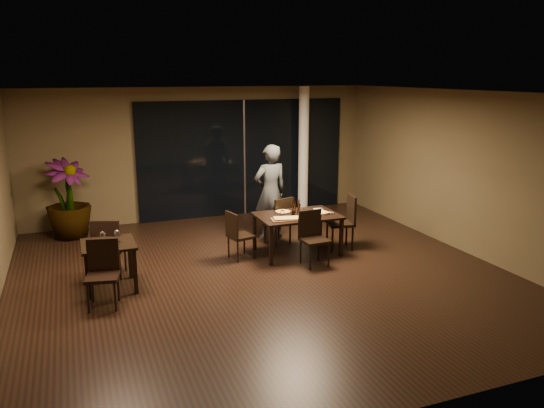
{
  "coord_description": "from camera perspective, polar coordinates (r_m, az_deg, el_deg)",
  "views": [
    {
      "loc": [
        -2.83,
        -7.86,
        3.29
      ],
      "look_at": [
        0.42,
        0.6,
        1.05
      ],
      "focal_mm": 35.0,
      "sensor_mm": 36.0,
      "label": 1
    }
  ],
  "objects": [
    {
      "name": "napkin_near",
      "position": [
        9.93,
        6.05,
        -0.97
      ],
      "size": [
        0.19,
        0.12,
        0.01
      ],
      "primitive_type": "cube",
      "rotation": [
        0.0,
        0.0,
        -0.14
      ],
      "color": "silver",
      "rests_on": "main_table"
    },
    {
      "name": "bottle_c",
      "position": [
        9.88,
        2.37,
        -0.13
      ],
      "size": [
        0.07,
        0.07,
        0.3
      ],
      "primitive_type": null,
      "color": "black",
      "rests_on": "main_table"
    },
    {
      "name": "tumbler_left",
      "position": [
        9.73,
        1.13,
        -0.97
      ],
      "size": [
        0.08,
        0.08,
        0.09
      ],
      "primitive_type": "cylinder",
      "color": "white",
      "rests_on": "main_table"
    },
    {
      "name": "chair_main_far",
      "position": [
        10.36,
        0.87,
        -1.55
      ],
      "size": [
        0.55,
        0.55,
        0.95
      ],
      "rotation": [
        0.0,
        0.0,
        3.45
      ],
      "color": "black",
      "rests_on": "ground"
    },
    {
      "name": "wall_back",
      "position": [
        12.37,
        -7.61,
        5.44
      ],
      "size": [
        8.0,
        0.1,
        3.0
      ],
      "primitive_type": "cube",
      "color": "brown",
      "rests_on": "ground"
    },
    {
      "name": "oblong_pizza_right",
      "position": [
        9.81,
        4.74,
        -1.03
      ],
      "size": [
        0.51,
        0.31,
        0.02
      ],
      "primitive_type": null,
      "rotation": [
        0.0,
        0.0,
        0.19
      ],
      "color": "maroon",
      "rests_on": "pizza_board_right"
    },
    {
      "name": "wall_front",
      "position": [
        5.07,
        14.7,
        -7.28
      ],
      "size": [
        8.0,
        0.1,
        3.0
      ],
      "primitive_type": "cube",
      "color": "brown",
      "rests_on": "ground"
    },
    {
      "name": "bottle_b",
      "position": [
        9.79,
        2.92,
        -0.32
      ],
      "size": [
        0.06,
        0.06,
        0.28
      ],
      "primitive_type": null,
      "color": "black",
      "rests_on": "main_table"
    },
    {
      "name": "ceiling",
      "position": [
        8.36,
        -1.24,
        12.03
      ],
      "size": [
        8.0,
        8.0,
        0.04
      ],
      "primitive_type": "cube",
      "color": "silver",
      "rests_on": "wall_back"
    },
    {
      "name": "round_pizza",
      "position": [
        9.97,
        1.18,
        -0.84
      ],
      "size": [
        0.27,
        0.27,
        0.01
      ],
      "primitive_type": "cylinder",
      "color": "#AC2313",
      "rests_on": "main_table"
    },
    {
      "name": "bottle_a",
      "position": [
        9.75,
        2.29,
        -0.38
      ],
      "size": [
        0.06,
        0.06,
        0.28
      ],
      "primitive_type": null,
      "color": "black",
      "rests_on": "main_table"
    },
    {
      "name": "chair_main_right",
      "position": [
        10.25,
        7.84,
        -1.58
      ],
      "size": [
        0.57,
        0.57,
        1.04
      ],
      "rotation": [
        0.0,
        0.0,
        -1.78
      ],
      "color": "black",
      "rests_on": "ground"
    },
    {
      "name": "diner",
      "position": [
        10.68,
        -0.18,
        1.3
      ],
      "size": [
        0.69,
        0.5,
        1.93
      ],
      "primitive_type": "imported",
      "rotation": [
        0.0,
        0.0,
        3.25
      ],
      "color": "#2D3032",
      "rests_on": "ground"
    },
    {
      "name": "chair_main_near",
      "position": [
        9.34,
        4.38,
        -3.31
      ],
      "size": [
        0.46,
        0.46,
        0.96
      ],
      "rotation": [
        0.0,
        0.0,
        0.05
      ],
      "color": "black",
      "rests_on": "ground"
    },
    {
      "name": "ground",
      "position": [
        8.98,
        -1.14,
        -7.62
      ],
      "size": [
        8.0,
        8.0,
        0.0
      ],
      "primitive_type": "plane",
      "color": "black",
      "rests_on": "ground"
    },
    {
      "name": "oblong_pizza_left",
      "position": [
        9.46,
        1.7,
        -1.55
      ],
      "size": [
        0.5,
        0.32,
        0.02
      ],
      "primitive_type": null,
      "rotation": [
        0.0,
        0.0,
        -0.25
      ],
      "color": "maroon",
      "rests_on": "pizza_board_left"
    },
    {
      "name": "column",
      "position": [
        12.77,
        3.4,
        5.8
      ],
      "size": [
        0.24,
        0.24,
        3.0
      ],
      "primitive_type": "cylinder",
      "color": "white",
      "rests_on": "ground"
    },
    {
      "name": "pizza_board_right",
      "position": [
        9.81,
        4.74,
        -1.13
      ],
      "size": [
        0.61,
        0.42,
        0.01
      ],
      "primitive_type": "cube",
      "rotation": [
        0.0,
        0.0,
        0.28
      ],
      "color": "#4F3019",
      "rests_on": "main_table"
    },
    {
      "name": "main_table",
      "position": [
        9.82,
        2.74,
        -1.57
      ],
      "size": [
        1.5,
        1.0,
        0.75
      ],
      "color": "black",
      "rests_on": "ground"
    },
    {
      "name": "side_table",
      "position": [
        8.59,
        -17.15,
        -4.84
      ],
      "size": [
        0.8,
        0.8,
        0.75
      ],
      "color": "black",
      "rests_on": "ground"
    },
    {
      "name": "side_napkin",
      "position": [
        8.34,
        -17.05,
        -4.43
      ],
      "size": [
        0.21,
        0.17,
        0.01
      ],
      "primitive_type": "cube",
      "rotation": [
        0.0,
        0.0,
        0.38
      ],
      "color": "white",
      "rests_on": "side_table"
    },
    {
      "name": "chair_main_left",
      "position": [
        9.57,
        -3.77,
        -3.12
      ],
      "size": [
        0.49,
        0.49,
        0.89
      ],
      "rotation": [
        0.0,
        0.0,
        1.79
      ],
      "color": "black",
      "rests_on": "ground"
    },
    {
      "name": "tumbler_right",
      "position": [
        10.0,
        3.41,
        -0.61
      ],
      "size": [
        0.07,
        0.07,
        0.08
      ],
      "primitive_type": "cylinder",
      "color": "white",
      "rests_on": "main_table"
    },
    {
      "name": "pizza_board_left",
      "position": [
        9.46,
        1.7,
        -1.65
      ],
      "size": [
        0.63,
        0.38,
        0.01
      ],
      "primitive_type": "cube",
      "rotation": [
        0.0,
        0.0,
        -0.15
      ],
      "color": "#4E3019",
      "rests_on": "main_table"
    },
    {
      "name": "wine_glass_b",
      "position": [
        8.53,
        -16.32,
        -3.36
      ],
      "size": [
        0.08,
        0.08,
        0.19
      ],
      "primitive_type": null,
      "color": "white",
      "rests_on": "side_table"
    },
    {
      "name": "chair_side_near",
      "position": [
        8.08,
        -17.73,
        -6.71
      ],
      "size": [
        0.53,
        0.53,
        0.97
      ],
      "rotation": [
        0.0,
        0.0,
        -0.21
      ],
      "color": "black",
      "rests_on": "ground"
    },
    {
      "name": "potted_plant",
      "position": [
        11.53,
        -21.11,
        0.52
      ],
      "size": [
        1.23,
        1.23,
        1.62
      ],
      "primitive_type": "imported",
      "rotation": [
        0.0,
        0.0,
        0.62
      ],
      "color": "#244B19",
      "rests_on": "ground"
    },
    {
      "name": "wine_glass_a",
      "position": [
        8.56,
        -17.75,
        -3.45
      ],
      "size": [
        0.08,
        0.08,
        0.17
      ],
      "primitive_type": null,
      "color": "white",
      "rests_on": "side_table"
    },
    {
      "name": "window_panel",
      "position": [
        12.57,
        -3.04,
        4.99
      ],
      "size": [
        5.0,
        0.06,
        2.7
      ],
      "primitive_type": "cube",
      "color": "black",
      "rests_on": "ground"
    },
    {
      "name": "napkin_far",
      "position": [
        10.19,
        5.02,
        -0.56
      ],
      "size": [
        0.19,
        0.12,
        0.01
      ],
      "primitive_type": "cube",
      "rotation": [
        0.0,
        0.0,
        -0.12
      ],
      "color": "white",
      "rests_on": "main_table"
    },
    {
      "name": "chair_side_far",
      "position": [
        9.09,
        -17.2,
        -4.22
      ],
      "size": [
        0.59,
        0.59,
        1.01
      ],
      "rotation": [
        0.0,
        0.0,
        2.81
      ],
      "color": "black",
      "rests_on": "ground"
    },
    {
      "name": "wall_right",
      "position": [
        10.6,
        19.92,
        3.32
      ],
      "size": [
        0.1,
        8.0,
        3.0
      ],
      "primitive_type": "cube",
      "color": "brown",
      "rests_on": "ground"
    }
  ]
}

